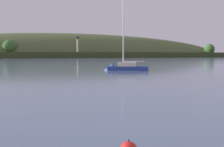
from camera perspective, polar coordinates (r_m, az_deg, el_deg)
far_shoreline_hill at (r=277.70m, az=-9.27°, el=3.41°), size 457.74×127.05×47.92m
dockside_crane at (r=235.54m, az=-7.19°, el=5.34°), size 4.11×10.75×18.48m
sailboat_midwater_white at (r=56.18m, az=2.25°, el=0.92°), size 9.79×6.89×15.77m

